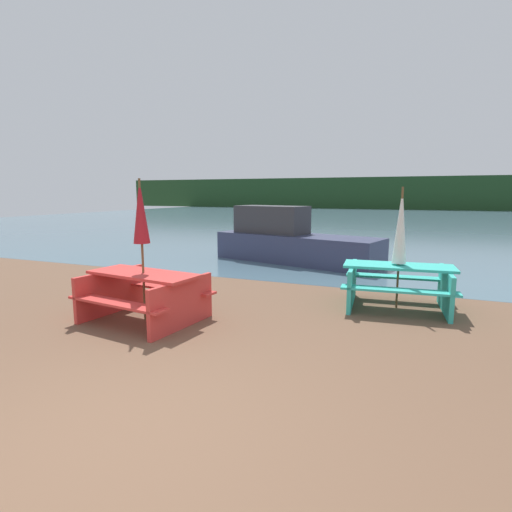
# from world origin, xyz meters

# --- Properties ---
(ground_plane) EXTENTS (60.00, 60.00, 0.00)m
(ground_plane) POSITION_xyz_m (0.00, 0.00, 0.00)
(ground_plane) COLOR brown
(water) EXTENTS (60.00, 50.00, 0.00)m
(water) POSITION_xyz_m (0.00, 31.07, -0.00)
(water) COLOR slate
(water) RESTS_ON ground_plane
(far_treeline) EXTENTS (80.00, 1.60, 4.00)m
(far_treeline) POSITION_xyz_m (0.00, 51.07, 2.00)
(far_treeline) COLOR #1E3D1E
(far_treeline) RESTS_ON water
(picnic_table_red) EXTENTS (1.95, 1.60, 0.76)m
(picnic_table_red) POSITION_xyz_m (-1.72, 2.73, 0.46)
(picnic_table_red) COLOR red
(picnic_table_red) RESTS_ON ground_plane
(picnic_table_teal) EXTENTS (1.92, 1.53, 0.76)m
(picnic_table_teal) POSITION_xyz_m (1.91, 4.95, 0.46)
(picnic_table_teal) COLOR #33B7A8
(picnic_table_teal) RESTS_ON ground_plane
(umbrella_white) EXTENTS (0.24, 0.24, 2.08)m
(umbrella_white) POSITION_xyz_m (1.91, 4.95, 1.42)
(umbrella_white) COLOR brown
(umbrella_white) RESTS_ON ground_plane
(umbrella_crimson) EXTENTS (0.25, 0.25, 2.20)m
(umbrella_crimson) POSITION_xyz_m (-1.72, 2.73, 1.68)
(umbrella_crimson) COLOR brown
(umbrella_crimson) RESTS_ON ground_plane
(boat) EXTENTS (5.06, 2.57, 1.61)m
(boat) POSITION_xyz_m (-1.25, 8.84, 0.59)
(boat) COLOR #333856
(boat) RESTS_ON water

